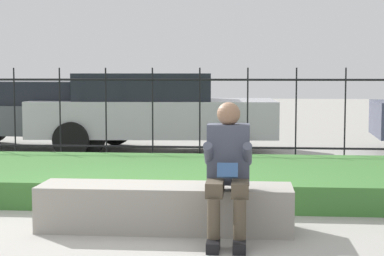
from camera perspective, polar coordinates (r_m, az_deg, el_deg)
ground_plane at (r=6.25m, az=-5.66°, el=-8.92°), size 60.00×60.00×0.00m
stone_bench at (r=6.15m, az=-2.41°, el=-7.29°), size 2.40×0.57×0.43m
person_seated_reader at (r=5.71m, az=3.22°, el=-3.41°), size 0.42×0.73×1.23m
grass_berm at (r=8.17m, az=-3.03°, el=-4.48°), size 9.49×2.65×0.31m
iron_fence at (r=10.11m, az=-1.42°, el=1.18°), size 7.49×0.03×1.57m
car_parked_left at (r=12.88m, az=-13.98°, el=1.40°), size 4.52×2.28×1.32m
car_parked_center at (r=11.98m, az=-3.55°, el=1.57°), size 4.56×2.16×1.47m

